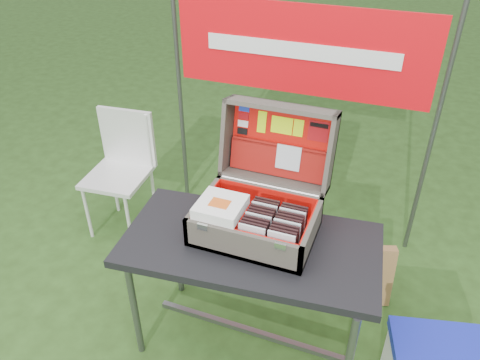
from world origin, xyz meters
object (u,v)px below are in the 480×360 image
at_px(table, 250,297).
at_px(suitcase, 261,182).
at_px(chair, 117,178).
at_px(cardboard_box, 360,276).

bearing_deg(table, suitcase, 83.61).
distance_m(table, chair, 1.37).
bearing_deg(table, chair, 146.20).
bearing_deg(cardboard_box, suitcase, -158.21).
xyz_separation_m(suitcase, cardboard_box, (0.50, 0.43, -0.81)).
relative_size(chair, cardboard_box, 2.18).
height_order(suitcase, chair, suitcase).
relative_size(table, chair, 1.38).
bearing_deg(cardboard_box, chair, 158.15).
bearing_deg(suitcase, chair, 156.82).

